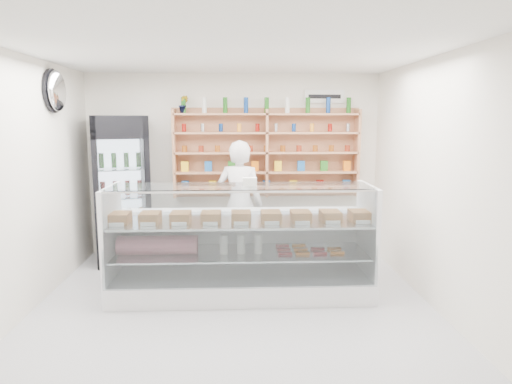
{
  "coord_description": "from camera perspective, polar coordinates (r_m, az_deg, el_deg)",
  "views": [
    {
      "loc": [
        0.03,
        -4.64,
        2.11
      ],
      "look_at": [
        0.28,
        0.9,
        1.22
      ],
      "focal_mm": 32.0,
      "sensor_mm": 36.0,
      "label": 1
    }
  ],
  "objects": [
    {
      "name": "room",
      "position": [
        4.69,
        -2.88,
        0.43
      ],
      "size": [
        5.0,
        5.0,
        5.0
      ],
      "color": "#BAB9BF",
      "rests_on": "ground"
    },
    {
      "name": "display_counter",
      "position": [
        5.57,
        -1.86,
        -9.13
      ],
      "size": [
        3.09,
        0.92,
        1.34
      ],
      "color": "white",
      "rests_on": "floor"
    },
    {
      "name": "shop_worker",
      "position": [
        6.49,
        -2.05,
        -1.54
      ],
      "size": [
        0.75,
        0.59,
        1.82
      ],
      "primitive_type": "imported",
      "rotation": [
        0.0,
        0.0,
        2.88
      ],
      "color": "silver",
      "rests_on": "floor"
    },
    {
      "name": "drinks_cooler",
      "position": [
        7.0,
        -16.5,
        0.31
      ],
      "size": [
        0.96,
        0.95,
        2.16
      ],
      "rotation": [
        0.0,
        0.0,
        0.29
      ],
      "color": "black",
      "rests_on": "floor"
    },
    {
      "name": "wall_shelving",
      "position": [
        7.01,
        1.32,
        4.91
      ],
      "size": [
        2.84,
        0.28,
        1.33
      ],
      "color": "tan",
      "rests_on": "back_wall"
    },
    {
      "name": "potted_plant",
      "position": [
        7.03,
        -9.06,
        10.76
      ],
      "size": [
        0.15,
        0.12,
        0.26
      ],
      "primitive_type": "imported",
      "rotation": [
        0.0,
        0.0,
        0.05
      ],
      "color": "#1E6626",
      "rests_on": "wall_shelving"
    },
    {
      "name": "security_mirror",
      "position": [
        6.25,
        -23.64,
        11.5
      ],
      "size": [
        0.15,
        0.5,
        0.5
      ],
      "primitive_type": "ellipsoid",
      "color": "silver",
      "rests_on": "left_wall"
    },
    {
      "name": "wall_sign",
      "position": [
        7.25,
        8.55,
        11.71
      ],
      "size": [
        0.62,
        0.03,
        0.2
      ],
      "primitive_type": "cube",
      "color": "white",
      "rests_on": "back_wall"
    }
  ]
}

